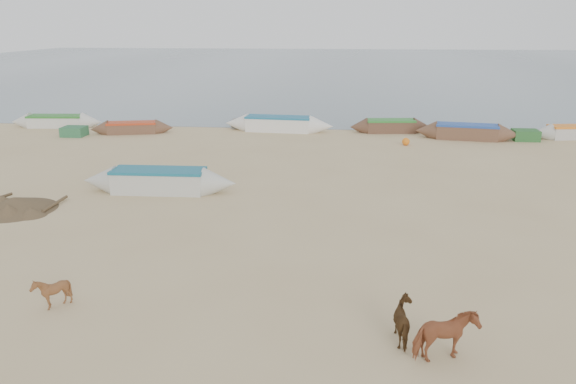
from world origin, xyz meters
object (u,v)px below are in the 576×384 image
object	(u,v)px
calf_front	(51,292)
calf_right	(407,322)
near_canoe	(159,181)
cow_adult	(445,336)

from	to	relation	value
calf_front	calf_right	distance (m)	8.74
near_canoe	cow_adult	bearing A→B (deg)	-50.42
near_canoe	calf_front	bearing A→B (deg)	-88.39
cow_adult	near_canoe	size ratio (longest dim) A/B	0.21
calf_front	calf_right	world-z (taller)	calf_right
cow_adult	calf_front	size ratio (longest dim) A/B	1.56
cow_adult	near_canoe	world-z (taller)	cow_adult
near_canoe	calf_right	bearing A→B (deg)	-50.76
calf_front	calf_right	size ratio (longest dim) A/B	0.90
calf_right	cow_adult	bearing A→B (deg)	-164.81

